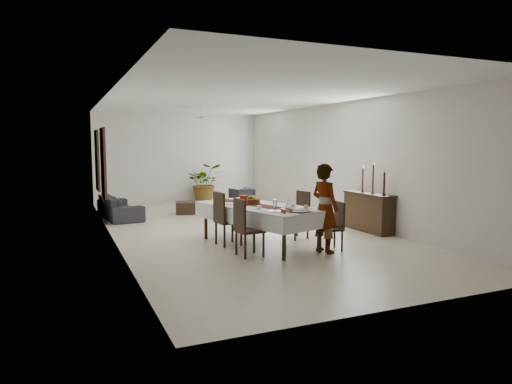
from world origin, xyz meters
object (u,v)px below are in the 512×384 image
object	(u,v)px
woman	(325,208)
red_pitcher	(244,201)
sofa	(120,207)
dining_table_top	(259,207)
sideboard_body	(368,213)

from	to	relation	value
woman	red_pitcher	bearing A→B (deg)	32.74
sofa	woman	bearing A→B (deg)	-157.76
red_pitcher	woman	size ratio (longest dim) A/B	0.13
dining_table_top	sofa	world-z (taller)	dining_table_top
red_pitcher	sofa	world-z (taller)	red_pitcher
dining_table_top	sofa	xyz separation A→B (m)	(-2.23, 4.75, -0.47)
dining_table_top	red_pitcher	world-z (taller)	red_pitcher
sideboard_body	sofa	world-z (taller)	sideboard_body
dining_table_top	red_pitcher	xyz separation A→B (m)	(-0.31, 0.08, 0.15)
sideboard_body	sofa	distance (m)	6.86
sideboard_body	woman	bearing A→B (deg)	-145.88
dining_table_top	sideboard_body	size ratio (longest dim) A/B	1.76
woman	sideboard_body	world-z (taller)	woman
red_pitcher	woman	bearing A→B (deg)	-43.19
dining_table_top	red_pitcher	bearing A→B (deg)	149.04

